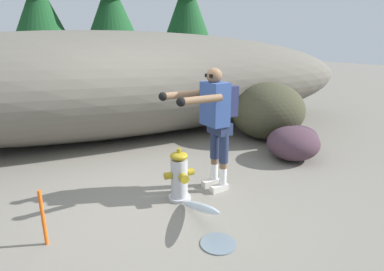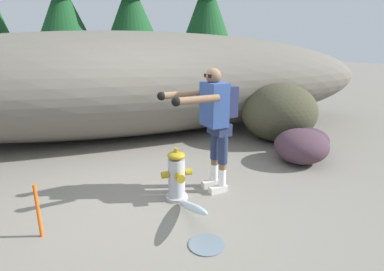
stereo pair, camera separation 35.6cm
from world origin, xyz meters
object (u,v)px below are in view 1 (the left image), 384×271
(boulder_small, at_px, (299,137))
(fire_hydrant, at_px, (179,177))
(boulder_large, at_px, (268,111))
(boulder_mid, at_px, (293,143))
(utility_worker, at_px, (215,115))
(survey_stake, at_px, (43,218))

(boulder_small, bearing_deg, fire_hydrant, -161.38)
(boulder_large, relative_size, boulder_mid, 1.53)
(fire_hydrant, distance_m, boulder_large, 3.31)
(fire_hydrant, distance_m, utility_worker, 0.93)
(utility_worker, bearing_deg, fire_hydrant, 0.50)
(boulder_large, bearing_deg, boulder_mid, -106.46)
(utility_worker, bearing_deg, boulder_small, -167.56)
(boulder_mid, relative_size, boulder_small, 1.43)
(survey_stake, bearing_deg, utility_worker, 11.11)
(boulder_small, bearing_deg, utility_worker, -159.20)
(fire_hydrant, bearing_deg, survey_stake, -168.12)
(boulder_large, height_order, boulder_mid, boulder_large)
(boulder_large, distance_m, boulder_small, 0.93)
(boulder_large, bearing_deg, survey_stake, -153.68)
(boulder_mid, xyz_separation_m, boulder_small, (0.48, 0.38, -0.06))
(boulder_mid, bearing_deg, survey_stake, -167.00)
(boulder_small, bearing_deg, survey_stake, -163.73)
(fire_hydrant, height_order, boulder_mid, fire_hydrant)
(utility_worker, height_order, boulder_mid, utility_worker)
(fire_hydrant, xyz_separation_m, utility_worker, (0.55, 0.09, 0.74))
(boulder_mid, distance_m, survey_stake, 4.09)
(utility_worker, relative_size, boulder_mid, 1.63)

